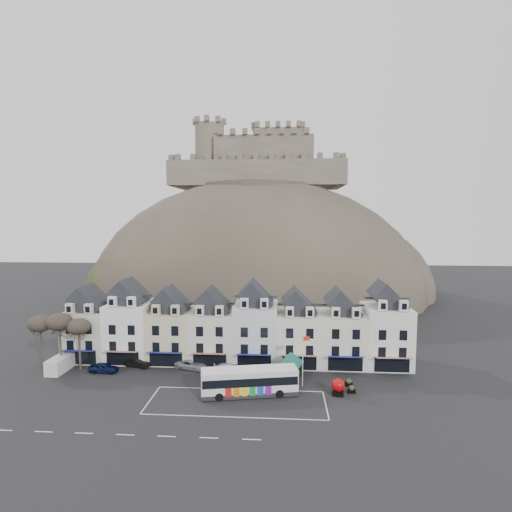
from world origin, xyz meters
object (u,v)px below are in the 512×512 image
(bus, at_px, (249,380))
(red_buoy, at_px, (338,387))
(white_van, at_px, (60,364))
(car_charcoal, at_px, (276,372))
(flagpole, at_px, (303,357))
(bus_shelter, at_px, (291,358))
(car_black, at_px, (137,363))
(car_navy, at_px, (104,368))
(car_white, at_px, (228,368))
(car_silver, at_px, (191,364))
(car_maroon, at_px, (242,370))

(bus, relative_size, red_buoy, 5.93)
(bus, xyz_separation_m, red_buoy, (11.50, 0.79, -0.84))
(white_van, relative_size, car_charcoal, 1.18)
(bus, xyz_separation_m, flagpole, (7.09, 3.26, 2.14))
(flagpole, bearing_deg, bus_shelter, 127.35)
(bus_shelter, distance_m, car_black, 23.87)
(car_navy, bearing_deg, bus, -102.37)
(car_navy, bearing_deg, car_white, -82.64)
(bus_shelter, relative_size, flagpole, 0.85)
(bus, distance_m, white_van, 29.66)
(car_navy, relative_size, car_white, 0.97)
(flagpole, xyz_separation_m, car_navy, (-29.34, 2.77, -3.35))
(bus_shelter, xyz_separation_m, car_silver, (-15.11, 2.98, -2.42))
(red_buoy, bearing_deg, car_silver, 160.25)
(white_van, distance_m, car_maroon, 27.34)
(flagpole, bearing_deg, bus, -155.33)
(car_black, xyz_separation_m, car_silver, (8.43, -0.13, -0.00))
(car_maroon, bearing_deg, red_buoy, -114.34)
(car_black, bearing_deg, car_navy, 135.23)
(flagpole, distance_m, car_black, 25.96)
(flagpole, bearing_deg, car_maroon, 160.70)
(red_buoy, bearing_deg, bus_shelter, 142.64)
(bus_shelter, bearing_deg, car_black, -172.04)
(flagpole, distance_m, car_navy, 29.66)
(car_white, bearing_deg, flagpole, -127.23)
(bus_shelter, xyz_separation_m, car_black, (-23.54, 3.11, -2.42))
(car_black, bearing_deg, car_charcoal, -81.89)
(bus_shelter, distance_m, car_maroon, 7.55)
(white_van, bearing_deg, car_navy, 0.62)
(white_van, distance_m, car_navy, 6.79)
(white_van, height_order, car_black, white_van)
(red_buoy, distance_m, car_black, 30.59)
(car_charcoal, bearing_deg, car_silver, 94.58)
(white_van, height_order, car_charcoal, white_van)
(bus_shelter, xyz_separation_m, white_van, (-34.46, 0.61, -2.00))
(bus, bearing_deg, car_white, 105.84)
(bus, height_order, flagpole, flagpole)
(flagpole, bearing_deg, car_white, 158.66)
(bus, distance_m, car_black, 20.05)
(flagpole, bearing_deg, white_van, 175.61)
(bus_shelter, height_order, car_charcoal, bus_shelter)
(car_navy, relative_size, car_black, 1.03)
(car_white, distance_m, car_charcoal, 7.27)
(flagpole, relative_size, white_van, 1.47)
(flagpole, height_order, car_silver, flagpole)
(red_buoy, distance_m, car_silver, 22.50)
(car_navy, bearing_deg, bus_shelter, -88.48)
(red_buoy, xyz_separation_m, flagpole, (-4.41, 2.46, 2.98))
(red_buoy, height_order, car_black, red_buoy)
(bus, xyz_separation_m, car_white, (-3.79, 7.51, -1.30))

